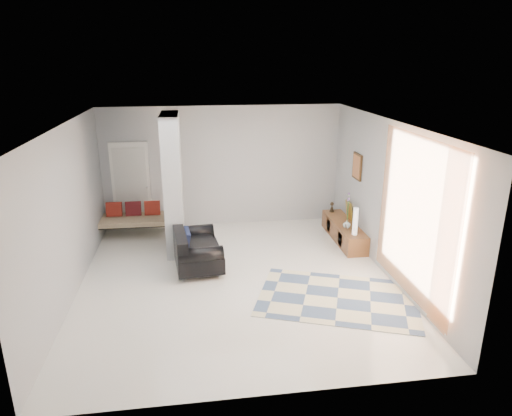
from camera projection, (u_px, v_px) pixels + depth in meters
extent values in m
plane|color=white|center=(237.00, 280.00, 8.23)|extent=(6.00, 6.00, 0.00)
plane|color=white|center=(234.00, 124.00, 7.35)|extent=(6.00, 6.00, 0.00)
plane|color=#ACAEB1|center=(223.00, 167.00, 10.61)|extent=(6.00, 0.00, 6.00)
plane|color=#ACAEB1|center=(263.00, 291.00, 4.97)|extent=(6.00, 0.00, 6.00)
plane|color=#ACAEB1|center=(67.00, 214.00, 7.42)|extent=(0.00, 6.00, 6.00)
plane|color=#ACAEB1|center=(388.00, 200.00, 8.16)|extent=(0.00, 6.00, 6.00)
cube|color=#A9AEB1|center=(173.00, 184.00, 9.14)|extent=(0.35, 1.20, 2.80)
cube|color=white|center=(131.00, 186.00, 10.41)|extent=(0.85, 0.06, 2.04)
plane|color=#FF8F43|center=(415.00, 218.00, 7.05)|extent=(0.00, 2.55, 2.55)
cube|color=#3A2410|center=(357.00, 166.00, 9.54)|extent=(0.04, 0.45, 0.55)
cube|color=brown|center=(344.00, 231.00, 9.97)|extent=(0.45, 1.88, 0.40)
cube|color=#3A2410|center=(340.00, 239.00, 9.55)|extent=(0.02, 0.25, 0.28)
cube|color=#3A2410|center=(329.00, 225.00, 10.33)|extent=(0.02, 0.25, 0.28)
cube|color=yellow|center=(349.00, 210.00, 10.11)|extent=(0.09, 0.32, 0.40)
cube|color=silver|center=(346.00, 227.00, 9.48)|extent=(0.04, 0.10, 0.12)
cylinder|color=silver|center=(184.00, 279.00, 8.16)|extent=(0.05, 0.05, 0.10)
cylinder|color=silver|center=(179.00, 253.00, 9.22)|extent=(0.05, 0.05, 0.10)
cylinder|color=silver|center=(219.00, 275.00, 8.31)|extent=(0.05, 0.05, 0.10)
cylinder|color=silver|center=(210.00, 250.00, 9.37)|extent=(0.05, 0.05, 0.10)
cube|color=black|center=(197.00, 254.00, 8.70)|extent=(0.97, 1.47, 0.30)
cube|color=black|center=(180.00, 240.00, 8.53)|extent=(0.34, 1.41, 0.36)
cylinder|color=black|center=(201.00, 255.00, 8.10)|extent=(0.82, 0.36, 0.28)
cylinder|color=black|center=(193.00, 232.00, 9.16)|extent=(0.82, 0.36, 0.28)
cube|color=black|center=(186.00, 238.00, 8.55)|extent=(0.19, 0.52, 0.31)
cylinder|color=black|center=(97.00, 235.00, 9.76)|extent=(0.04, 0.04, 0.40)
cylinder|color=black|center=(181.00, 232.00, 9.97)|extent=(0.04, 0.04, 0.40)
cylinder|color=black|center=(103.00, 223.00, 10.46)|extent=(0.04, 0.04, 0.40)
cylinder|color=black|center=(182.00, 220.00, 10.66)|extent=(0.04, 0.04, 0.40)
cube|color=beige|center=(140.00, 220.00, 10.15)|extent=(1.82, 0.80, 0.12)
cube|color=maroon|center=(114.00, 209.00, 10.16)|extent=(0.34, 0.17, 0.33)
cube|color=maroon|center=(133.00, 209.00, 10.21)|extent=(0.34, 0.17, 0.33)
cube|color=maroon|center=(152.00, 208.00, 10.26)|extent=(0.34, 0.17, 0.33)
cube|color=beige|center=(338.00, 298.00, 7.59)|extent=(3.02, 2.52, 0.01)
cylinder|color=silver|center=(355.00, 221.00, 9.17)|extent=(0.10, 0.10, 0.57)
imported|color=white|center=(347.00, 224.00, 9.60)|extent=(0.18, 0.18, 0.17)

